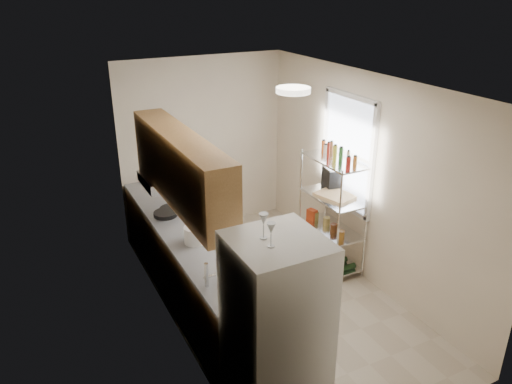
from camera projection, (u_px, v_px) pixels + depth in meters
room at (276, 199)px, 5.58m from camera, size 2.52×4.42×2.62m
counter_run at (189, 265)px, 5.88m from camera, size 0.63×3.51×0.90m
upper_cabinets at (181, 168)px, 5.02m from camera, size 0.33×2.20×0.72m
range_hood at (165, 180)px, 5.86m from camera, size 0.50×0.60×0.12m
window at (348, 153)px, 6.28m from camera, size 0.06×1.00×1.46m
bakers_rack at (334, 190)px, 6.31m from camera, size 0.45×0.90×1.73m
ceiling_dome at (293, 90)px, 4.83m from camera, size 0.34×0.34×0.05m
refrigerator at (276, 334)px, 4.10m from camera, size 0.72×0.72×1.75m
wine_glass_a at (264, 226)px, 3.74m from camera, size 0.07×0.07×0.21m
wine_glass_b at (271, 235)px, 3.62m from camera, size 0.07×0.07×0.19m
rice_cooker at (195, 235)px, 5.43m from camera, size 0.23×0.23×0.19m
frying_pan_large at (166, 214)px, 6.08m from camera, size 0.31×0.31×0.05m
frying_pan_small at (170, 209)px, 6.20m from camera, size 0.27×0.27×0.05m
cutting_board at (336, 195)px, 6.35m from camera, size 0.48×0.55×0.03m
espresso_machine at (331, 177)px, 6.56m from camera, size 0.21×0.28×0.29m
storage_bag at (312, 214)px, 6.74m from camera, size 0.12×0.15×0.14m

